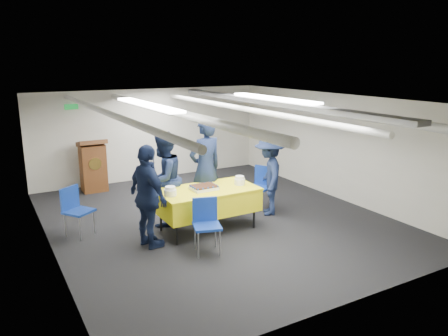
{
  "coord_description": "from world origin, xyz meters",
  "views": [
    {
      "loc": [
        -3.8,
        -7.04,
        3.0
      ],
      "look_at": [
        0.07,
        -0.2,
        1.05
      ],
      "focal_mm": 35.0,
      "sensor_mm": 36.0,
      "label": 1
    }
  ],
  "objects_px": {
    "serving_table": "(208,200)",
    "podium": "(93,165)",
    "sailor_d": "(269,175)",
    "chair_right": "(261,183)",
    "chair_near": "(206,220)",
    "sailor_a": "(206,169)",
    "sheet_cake": "(204,187)",
    "sailor_b": "(164,179)",
    "sailor_c": "(148,197)",
    "chair_left": "(75,206)"
  },
  "relations": [
    {
      "from": "serving_table",
      "to": "podium",
      "type": "height_order",
      "value": "podium"
    },
    {
      "from": "sailor_d",
      "to": "podium",
      "type": "bearing_deg",
      "value": -111.44
    },
    {
      "from": "sailor_d",
      "to": "chair_right",
      "type": "bearing_deg",
      "value": -162.3
    },
    {
      "from": "podium",
      "to": "chair_near",
      "type": "xyz_separation_m",
      "value": [
        0.77,
        -4.25,
        -0.08
      ]
    },
    {
      "from": "serving_table",
      "to": "sailor_a",
      "type": "distance_m",
      "value": 0.73
    },
    {
      "from": "sheet_cake",
      "to": "sailor_a",
      "type": "bearing_deg",
      "value": 60.13
    },
    {
      "from": "sailor_b",
      "to": "sailor_c",
      "type": "relative_size",
      "value": 1.02
    },
    {
      "from": "sheet_cake",
      "to": "podium",
      "type": "bearing_deg",
      "value": 108.19
    },
    {
      "from": "sheet_cake",
      "to": "sailor_c",
      "type": "bearing_deg",
      "value": -170.52
    },
    {
      "from": "sheet_cake",
      "to": "sailor_d",
      "type": "distance_m",
      "value": 1.53
    },
    {
      "from": "sailor_c",
      "to": "sailor_d",
      "type": "bearing_deg",
      "value": -93.33
    },
    {
      "from": "podium",
      "to": "sailor_a",
      "type": "xyz_separation_m",
      "value": [
        1.45,
        -2.92,
        0.38
      ]
    },
    {
      "from": "chair_left",
      "to": "sailor_a",
      "type": "height_order",
      "value": "sailor_a"
    },
    {
      "from": "sheet_cake",
      "to": "sailor_c",
      "type": "relative_size",
      "value": 0.27
    },
    {
      "from": "serving_table",
      "to": "sailor_d",
      "type": "relative_size",
      "value": 1.12
    },
    {
      "from": "serving_table",
      "to": "chair_near",
      "type": "bearing_deg",
      "value": -118.93
    },
    {
      "from": "sailor_b",
      "to": "chair_right",
      "type": "bearing_deg",
      "value": 146.25
    },
    {
      "from": "sailor_c",
      "to": "chair_left",
      "type": "bearing_deg",
      "value": 30.37
    },
    {
      "from": "sailor_a",
      "to": "sailor_d",
      "type": "relative_size",
      "value": 1.25
    },
    {
      "from": "sheet_cake",
      "to": "sailor_d",
      "type": "bearing_deg",
      "value": 6.08
    },
    {
      "from": "sailor_a",
      "to": "sailor_b",
      "type": "distance_m",
      "value": 0.83
    },
    {
      "from": "chair_near",
      "to": "sailor_c",
      "type": "relative_size",
      "value": 0.51
    },
    {
      "from": "sheet_cake",
      "to": "sailor_a",
      "type": "relative_size",
      "value": 0.23
    },
    {
      "from": "serving_table",
      "to": "sailor_b",
      "type": "bearing_deg",
      "value": 132.16
    },
    {
      "from": "chair_near",
      "to": "sailor_b",
      "type": "height_order",
      "value": "sailor_b"
    },
    {
      "from": "chair_right",
      "to": "sailor_d",
      "type": "distance_m",
      "value": 0.47
    },
    {
      "from": "podium",
      "to": "sailor_c",
      "type": "distance_m",
      "value": 3.65
    },
    {
      "from": "sailor_b",
      "to": "sailor_d",
      "type": "height_order",
      "value": "sailor_b"
    },
    {
      "from": "sailor_b",
      "to": "sailor_c",
      "type": "height_order",
      "value": "sailor_b"
    },
    {
      "from": "chair_left",
      "to": "sailor_d",
      "type": "relative_size",
      "value": 0.55
    },
    {
      "from": "sailor_a",
      "to": "sheet_cake",
      "type": "bearing_deg",
      "value": 48.97
    },
    {
      "from": "chair_left",
      "to": "sailor_d",
      "type": "height_order",
      "value": "sailor_d"
    },
    {
      "from": "chair_right",
      "to": "sailor_a",
      "type": "height_order",
      "value": "sailor_a"
    },
    {
      "from": "chair_right",
      "to": "sailor_c",
      "type": "height_order",
      "value": "sailor_c"
    },
    {
      "from": "chair_near",
      "to": "chair_right",
      "type": "xyz_separation_m",
      "value": [
        1.97,
        1.34,
        0.0
      ]
    },
    {
      "from": "chair_near",
      "to": "sailor_d",
      "type": "distance_m",
      "value": 2.13
    },
    {
      "from": "chair_left",
      "to": "sailor_c",
      "type": "relative_size",
      "value": 0.51
    },
    {
      "from": "chair_left",
      "to": "sailor_c",
      "type": "xyz_separation_m",
      "value": [
        0.96,
        -1.09,
        0.32
      ]
    },
    {
      "from": "sailor_a",
      "to": "chair_near",
      "type": "bearing_deg",
      "value": 51.88
    },
    {
      "from": "sheet_cake",
      "to": "chair_right",
      "type": "relative_size",
      "value": 0.53
    },
    {
      "from": "serving_table",
      "to": "sheet_cake",
      "type": "distance_m",
      "value": 0.26
    },
    {
      "from": "serving_table",
      "to": "chair_left",
      "type": "xyz_separation_m",
      "value": [
        -2.13,
        0.9,
        -0.03
      ]
    },
    {
      "from": "sailor_b",
      "to": "chair_near",
      "type": "bearing_deg",
      "value": 64.17
    },
    {
      "from": "sailor_c",
      "to": "sailor_d",
      "type": "xyz_separation_m",
      "value": [
        2.62,
        0.35,
        -0.07
      ]
    },
    {
      "from": "chair_near",
      "to": "chair_right",
      "type": "distance_m",
      "value": 2.38
    },
    {
      "from": "sailor_a",
      "to": "chair_right",
      "type": "bearing_deg",
      "value": 168.98
    },
    {
      "from": "sailor_b",
      "to": "sailor_d",
      "type": "distance_m",
      "value": 2.08
    },
    {
      "from": "chair_near",
      "to": "chair_right",
      "type": "relative_size",
      "value": 1.0
    },
    {
      "from": "chair_near",
      "to": "sailor_c",
      "type": "bearing_deg",
      "value": 140.36
    },
    {
      "from": "chair_right",
      "to": "sailor_d",
      "type": "bearing_deg",
      "value": -102.04
    }
  ]
}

